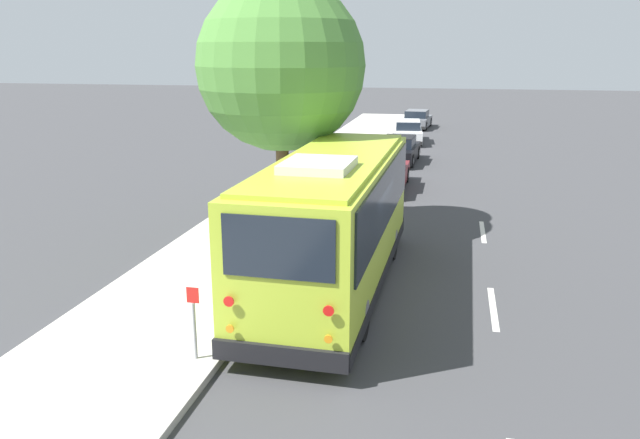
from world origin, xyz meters
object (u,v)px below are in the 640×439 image
parked_sedan_maroon (384,174)px  fire_hydrant (310,204)px  sign_post_far (222,296)px  parked_sedan_gray (417,120)px  shuttle_bus (334,216)px  parked_sedan_white (408,132)px  street_tree (282,54)px  sign_post_near (194,322)px  parked_sedan_black (399,150)px

parked_sedan_maroon → fire_hydrant: size_ratio=5.69×
sign_post_far → parked_sedan_maroon: bearing=-6.6°
parked_sedan_gray → sign_post_far: size_ratio=3.50×
shuttle_bus → parked_sedan_white: size_ratio=1.84×
street_tree → sign_post_near: (-8.07, -0.58, -4.46)m
parked_sedan_black → sign_post_near: 21.51m
parked_sedan_white → parked_sedan_gray: 7.30m
parked_sedan_maroon → street_tree: street_tree is taller
shuttle_bus → parked_sedan_black: (17.34, 0.04, -1.16)m
parked_sedan_gray → sign_post_near: 35.86m
parked_sedan_maroon → parked_sedan_gray: size_ratio=1.05×
shuttle_bus → parked_sedan_black: bearing=1.2°
sign_post_near → parked_sedan_black: bearing=-4.4°
parked_sedan_black → parked_sedan_gray: parked_sedan_black is taller
parked_sedan_black → street_tree: (-13.37, 2.21, 4.69)m
parked_sedan_white → street_tree: street_tree is taller
street_tree → sign_post_far: (-6.72, -0.58, -4.52)m
parked_sedan_maroon → fire_hydrant: 5.60m
street_tree → sign_post_near: street_tree is taller
sign_post_near → street_tree: bearing=4.1°
parked_sedan_maroon → shuttle_bus: bearing=-179.4°
sign_post_near → sign_post_far: sign_post_near is taller
parked_sedan_gray → fire_hydrant: bearing=-179.7°
shuttle_bus → street_tree: bearing=30.7°
parked_sedan_gray → fire_hydrant: size_ratio=5.40×
sign_post_near → parked_sedan_gray: bearing=-2.6°
parked_sedan_maroon → fire_hydrant: (-5.29, 1.83, -0.05)m
parked_sedan_black → fire_hydrant: bearing=173.5°
sign_post_near → fire_hydrant: 9.98m
sign_post_far → street_tree: bearing=4.9°
parked_sedan_gray → fire_hydrant: (-25.85, 1.86, -0.03)m
parked_sedan_maroon → parked_sedan_gray: parked_sedan_maroon is taller
parked_sedan_gray → sign_post_near: (-35.82, 1.64, 0.25)m
street_tree → fire_hydrant: 5.12m
parked_sedan_maroon → parked_sedan_white: parked_sedan_white is taller
sign_post_near → shuttle_bus: bearing=-22.2°
parked_sedan_white → sign_post_far: sign_post_far is taller
parked_sedan_gray → sign_post_near: size_ratio=3.29×
shuttle_bus → parked_sedan_maroon: 11.21m
parked_sedan_white → street_tree: 21.08m
shuttle_bus → parked_sedan_gray: size_ratio=2.02×
parked_sedan_maroon → parked_sedan_black: (6.19, -0.02, 0.00)m
sign_post_near → sign_post_far: bearing=-0.0°
parked_sedan_maroon → parked_sedan_gray: (20.56, -0.03, -0.02)m
sign_post_far → parked_sedan_gray: bearing=-2.7°
parked_sedan_black → parked_sedan_gray: size_ratio=0.99×
shuttle_bus → fire_hydrant: 6.28m
street_tree → sign_post_far: 8.12m
parked_sedan_maroon → parked_sedan_white: 13.26m
street_tree → fire_hydrant: size_ratio=9.76×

